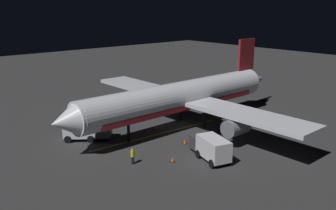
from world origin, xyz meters
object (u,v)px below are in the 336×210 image
object	(u,v)px
airliner	(182,97)
traffic_cone_under_wing	(185,142)
catering_truck	(211,148)
ground_crew_worker	(133,156)
baggage_truck	(85,130)
traffic_cone_near_right	(111,133)
traffic_cone_far	(156,128)
traffic_cone_near_left	(173,160)

from	to	relation	value
airliner	traffic_cone_under_wing	world-z (taller)	airliner
catering_truck	ground_crew_worker	world-z (taller)	catering_truck
baggage_truck	catering_truck	xyz separation A→B (m)	(-14.25, -7.19, 0.02)
catering_truck	traffic_cone_under_wing	bearing A→B (deg)	-12.06
ground_crew_worker	traffic_cone_near_right	distance (m)	9.87
catering_truck	traffic_cone_far	size ratio (longest dim) A/B	11.29
airliner	traffic_cone_far	size ratio (longest dim) A/B	68.33
traffic_cone_near_right	traffic_cone_under_wing	size ratio (longest dim) A/B	1.00
baggage_truck	traffic_cone_under_wing	world-z (taller)	baggage_truck
airliner	baggage_truck	size ratio (longest dim) A/B	6.53
traffic_cone_near_left	traffic_cone_near_right	distance (m)	11.66
ground_crew_worker	traffic_cone_under_wing	world-z (taller)	ground_crew_worker
catering_truck	traffic_cone_far	distance (m)	11.75
baggage_truck	traffic_cone_near_right	distance (m)	3.63
baggage_truck	ground_crew_worker	bearing A→B (deg)	-179.34
ground_crew_worker	traffic_cone_near_right	world-z (taller)	ground_crew_worker
traffic_cone_near_left	traffic_cone_near_right	world-z (taller)	same
baggage_truck	traffic_cone_under_wing	xyz separation A→B (m)	(-9.12, -8.28, -1.05)
airliner	ground_crew_worker	xyz separation A→B (m)	(-5.64, 12.53, -3.22)
airliner	baggage_truck	bearing A→B (deg)	72.15
airliner	ground_crew_worker	distance (m)	14.11
traffic_cone_near_right	traffic_cone_far	world-z (taller)	same
traffic_cone_near_left	traffic_cone_far	xyz separation A→B (m)	(9.40, -5.44, 0.00)
traffic_cone_far	traffic_cone_near_right	bearing A→B (deg)	67.98
baggage_truck	traffic_cone_near_left	bearing A→B (deg)	-163.39
traffic_cone_near_right	traffic_cone_under_wing	xyz separation A→B (m)	(-8.69, -4.84, 0.00)
airliner	traffic_cone_near_right	world-z (taller)	airliner
catering_truck	airliner	bearing A→B (deg)	-28.16
catering_truck	traffic_cone_far	xyz separation A→B (m)	(11.55, -1.85, -1.06)
traffic_cone_near_right	traffic_cone_far	distance (m)	6.04
traffic_cone_near_left	traffic_cone_near_right	bearing A→B (deg)	0.78
ground_crew_worker	traffic_cone_far	xyz separation A→B (m)	(7.01, -8.93, -0.64)
traffic_cone_under_wing	ground_crew_worker	bearing A→B (deg)	94.09
baggage_truck	airliner	bearing A→B (deg)	-107.85
baggage_truck	traffic_cone_near_right	xyz separation A→B (m)	(-0.44, -3.45, -1.05)
traffic_cone_under_wing	traffic_cone_near_right	bearing A→B (deg)	29.10
traffic_cone_near_right	airliner	bearing A→B (deg)	-111.57
catering_truck	traffic_cone_near_right	bearing A→B (deg)	15.15
traffic_cone_near_left	ground_crew_worker	bearing A→B (deg)	55.69
ground_crew_worker	traffic_cone_under_wing	bearing A→B (deg)	-85.91
baggage_truck	ground_crew_worker	world-z (taller)	baggage_truck
traffic_cone_under_wing	airliner	bearing A→B (deg)	-40.74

